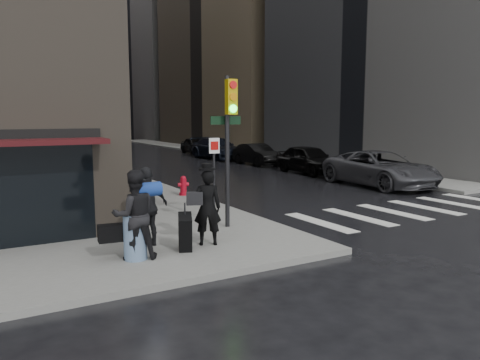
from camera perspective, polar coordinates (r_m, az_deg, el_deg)
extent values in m
plane|color=black|center=(11.86, -0.45, -8.02)|extent=(140.00, 140.00, 0.00)
cube|color=slate|center=(37.50, -21.20, 2.39)|extent=(4.00, 50.00, 0.15)
cube|color=slate|center=(41.71, -2.54, 3.39)|extent=(3.00, 50.00, 0.15)
cube|color=silver|center=(14.60, 9.68, -5.10)|extent=(0.50, 3.00, 0.01)
cube|color=silver|center=(15.64, 14.22, -4.37)|extent=(0.50, 3.00, 0.01)
cube|color=silver|center=(16.78, 18.16, -3.71)|extent=(0.50, 3.00, 0.01)
cube|color=silver|center=(17.99, 21.58, -3.12)|extent=(0.50, 3.00, 0.01)
cube|color=silver|center=(19.25, 24.56, -2.59)|extent=(0.50, 3.00, 0.01)
cube|color=silver|center=(20.56, 27.16, -2.13)|extent=(0.50, 3.00, 0.01)
cube|color=slate|center=(75.51, -5.08, 14.75)|extent=(22.00, 20.00, 25.00)
cube|color=slate|center=(89.62, -23.00, 15.32)|extent=(40.00, 12.00, 32.00)
imported|color=black|center=(11.22, -4.01, -3.38)|extent=(0.78, 0.65, 1.82)
cylinder|color=black|center=(11.08, -4.05, 1.34)|extent=(0.39, 0.39, 0.05)
cylinder|color=black|center=(11.07, -4.06, 1.65)|extent=(0.24, 0.24, 0.15)
cube|color=black|center=(11.10, -5.56, -2.25)|extent=(0.41, 0.26, 0.32)
cube|color=black|center=(10.88, -6.70, -6.38)|extent=(0.54, 0.77, 0.92)
cylinder|color=black|center=(10.78, -6.74, -3.88)|extent=(0.04, 0.04, 0.42)
imported|color=black|center=(10.29, -12.74, -4.21)|extent=(1.02, 0.84, 1.95)
cube|color=black|center=(10.49, -15.33, -6.24)|extent=(0.62, 0.38, 0.36)
cylinder|color=navy|center=(10.38, -11.20, -1.14)|extent=(0.60, 0.35, 0.31)
imported|color=black|center=(11.28, -11.17, -3.23)|extent=(1.21, 0.79, 1.91)
cylinder|color=black|center=(12.92, -1.57, 3.35)|extent=(0.12, 0.12, 4.17)
cube|color=gold|center=(12.69, -1.08, 10.10)|extent=(0.30, 0.19, 0.94)
cylinder|color=red|center=(12.62, -0.84, 11.53)|extent=(0.21, 0.06, 0.21)
cylinder|color=orange|center=(12.60, -0.84, 10.11)|extent=(0.21, 0.06, 0.21)
cylinder|color=#19E533|center=(12.59, -0.84, 8.69)|extent=(0.21, 0.06, 0.21)
cylinder|color=black|center=(12.81, -3.18, -0.45)|extent=(0.06, 0.06, 2.50)
cube|color=white|center=(12.68, -3.15, 4.20)|extent=(0.31, 0.03, 0.42)
cube|color=black|center=(12.95, -1.75, 7.28)|extent=(0.94, 0.05, 0.23)
cylinder|color=#AD0A1C|center=(18.58, -6.91, -1.67)|extent=(0.34, 0.34, 0.11)
cylinder|color=#AD0A1C|center=(18.54, -6.92, -0.87)|extent=(0.25, 0.25, 0.63)
sphere|color=#AD0A1C|center=(18.49, -6.94, 0.16)|extent=(0.23, 0.23, 0.23)
cylinder|color=#AD0A1C|center=(18.53, -6.93, -0.55)|extent=(0.44, 0.21, 0.15)
imported|color=#3F4045|center=(22.74, 16.70, 1.35)|extent=(3.06, 6.06, 1.64)
imported|color=black|center=(26.91, 8.38, 2.51)|extent=(2.18, 4.87, 1.63)
imported|color=black|center=(31.40, 2.07, 3.13)|extent=(1.53, 4.32, 1.42)
imported|color=black|center=(36.11, -2.80, 3.88)|extent=(2.51, 5.65, 1.61)
imported|color=black|center=(41.37, -5.46, 4.21)|extent=(2.03, 4.33, 1.43)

